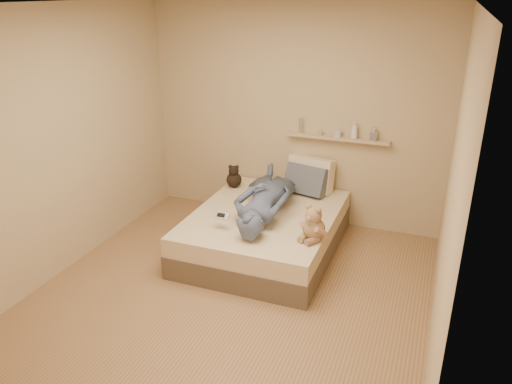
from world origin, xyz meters
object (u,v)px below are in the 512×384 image
at_px(game_console, 221,216).
at_px(pillow_cream, 311,174).
at_px(dark_plush, 234,178).
at_px(pillow_grey, 306,180).
at_px(wall_shelf, 337,138).
at_px(person, 266,197).
at_px(teddy_bear, 313,226).
at_px(bed, 265,231).

height_order(game_console, pillow_cream, pillow_cream).
bearing_deg(pillow_cream, dark_plush, -164.04).
xyz_separation_m(pillow_grey, wall_shelf, (0.30, 0.22, 0.48)).
relative_size(game_console, person, 0.10).
relative_size(dark_plush, pillow_cream, 0.52).
distance_m(game_console, pillow_cream, 1.46).
bearing_deg(wall_shelf, pillow_grey, -143.45).
height_order(game_console, person, person).
relative_size(game_console, wall_shelf, 0.13).
distance_m(teddy_bear, wall_shelf, 1.42).
relative_size(teddy_bear, pillow_grey, 0.72).
relative_size(game_console, dark_plush, 0.55).
distance_m(dark_plush, pillow_cream, 0.93).
bearing_deg(teddy_bear, person, 146.13).
bearing_deg(game_console, person, 62.15).
relative_size(bed, person, 1.23).
xyz_separation_m(game_console, wall_shelf, (0.83, 1.43, 0.51)).
relative_size(dark_plush, wall_shelf, 0.24).
height_order(teddy_bear, wall_shelf, wall_shelf).
bearing_deg(dark_plush, teddy_bear, -38.35).
distance_m(bed, pillow_cream, 0.97).
bearing_deg(person, pillow_grey, -116.63).
distance_m(bed, person, 0.41).
distance_m(game_console, dark_plush, 1.14).
relative_size(pillow_grey, person, 0.32).
bearing_deg(pillow_cream, wall_shelf, 15.97).
relative_size(teddy_bear, pillow_cream, 0.66).
height_order(bed, person, person).
xyz_separation_m(pillow_cream, pillow_grey, (-0.02, -0.14, -0.03)).
bearing_deg(dark_plush, bed, -43.04).
distance_m(dark_plush, wall_shelf, 1.32).
distance_m(bed, wall_shelf, 1.38).
distance_m(teddy_bear, pillow_grey, 1.17).
bearing_deg(bed, wall_shelf, 58.82).
bearing_deg(dark_plush, person, -42.51).
bearing_deg(wall_shelf, bed, -121.18).
height_order(bed, pillow_grey, pillow_grey).
bearing_deg(person, bed, 92.28).
bearing_deg(teddy_bear, game_console, -173.82).
bearing_deg(wall_shelf, dark_plush, -164.04).
xyz_separation_m(dark_plush, pillow_cream, (0.89, 0.25, 0.08)).
xyz_separation_m(dark_plush, wall_shelf, (1.17, 0.33, 0.53)).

